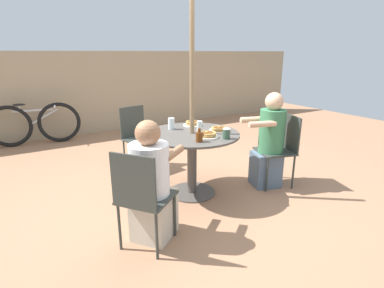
% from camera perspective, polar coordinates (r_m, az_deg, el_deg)
% --- Properties ---
extents(ground_plane, '(12.00, 12.00, 0.00)m').
position_cam_1_polar(ground_plane, '(3.62, 0.00, -9.21)').
color(ground_plane, '#9E7051').
extents(back_fence, '(10.00, 0.06, 1.63)m').
position_cam_1_polar(back_fence, '(6.50, -15.87, 9.48)').
color(back_fence, tan).
rests_on(back_fence, ground).
extents(patio_table, '(1.07, 1.07, 0.74)m').
position_cam_1_polar(patio_table, '(3.40, 0.00, -0.70)').
color(patio_table, '#4C4742').
rests_on(patio_table, ground).
extents(umbrella_pole, '(0.05, 0.05, 2.44)m').
position_cam_1_polar(umbrella_pole, '(3.26, 0.00, 10.34)').
color(umbrella_pole, '#846B4C').
rests_on(umbrella_pole, ground).
extents(patio_chair_north, '(0.57, 0.57, 0.88)m').
position_cam_1_polar(patio_chair_north, '(2.48, -9.59, -9.47)').
color(patio_chair_north, '#333833').
rests_on(patio_chair_north, ground).
extents(diner_north, '(0.58, 0.55, 1.09)m').
position_cam_1_polar(diner_north, '(2.62, -7.68, -8.04)').
color(diner_north, beige).
rests_on(diner_north, ground).
extents(patio_chair_east, '(0.51, 0.51, 0.88)m').
position_cam_1_polar(patio_chair_east, '(3.83, 16.65, -0.33)').
color(patio_chair_east, '#333833').
rests_on(patio_chair_east, ground).
extents(diner_east, '(0.54, 0.43, 1.16)m').
position_cam_1_polar(diner_east, '(3.74, 14.47, 0.10)').
color(diner_east, slate).
rests_on(diner_east, ground).
extents(patio_chair_south, '(0.49, 0.49, 0.88)m').
position_cam_1_polar(patio_chair_south, '(4.28, -10.41, 1.91)').
color(patio_chair_south, '#333833').
rests_on(patio_chair_south, ground).
extents(pancake_plate_a, '(0.24, 0.24, 0.07)m').
position_cam_1_polar(pancake_plate_a, '(3.18, 2.98, 1.68)').
color(pancake_plate_a, silver).
rests_on(pancake_plate_a, patio_table).
extents(pancake_plate_b, '(0.24, 0.24, 0.07)m').
position_cam_1_polar(pancake_plate_b, '(3.69, 0.16, 3.87)').
color(pancake_plate_b, silver).
rests_on(pancake_plate_b, patio_table).
extents(pancake_plate_c, '(0.24, 0.24, 0.06)m').
position_cam_1_polar(pancake_plate_c, '(3.43, 5.22, 2.77)').
color(pancake_plate_c, silver).
rests_on(pancake_plate_c, patio_table).
extents(syrup_bottle, '(0.09, 0.07, 0.14)m').
position_cam_1_polar(syrup_bottle, '(3.01, 1.40, 1.43)').
color(syrup_bottle, '#602D0F').
rests_on(syrup_bottle, patio_table).
extents(coffee_cup, '(0.08, 0.08, 0.11)m').
position_cam_1_polar(coffee_cup, '(3.14, 6.57, 1.98)').
color(coffee_cup, '#33513D').
rests_on(coffee_cup, patio_table).
extents(drinking_glass_a, '(0.07, 0.07, 0.12)m').
position_cam_1_polar(drinking_glass_a, '(3.42, 1.46, 3.42)').
color(drinking_glass_a, silver).
rests_on(drinking_glass_a, patio_table).
extents(drinking_glass_b, '(0.08, 0.08, 0.13)m').
position_cam_1_polar(drinking_glass_b, '(3.51, -3.96, 3.89)').
color(drinking_glass_b, silver).
rests_on(drinking_glass_b, patio_table).
extents(bicycle, '(1.53, 0.44, 0.75)m').
position_cam_1_polar(bicycle, '(6.04, -27.71, 3.41)').
color(bicycle, black).
rests_on(bicycle, ground).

